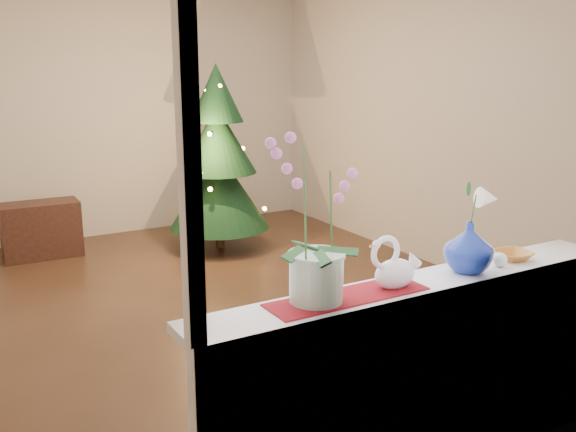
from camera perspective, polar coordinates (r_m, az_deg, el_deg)
name	(u,v)px	position (r m, az deg, el deg)	size (l,w,h in m)	color
ground	(207,305)	(5.07, -7.20, -7.88)	(5.00, 5.00, 0.00)	#352216
wall_back	(109,109)	(7.11, -15.66, 9.12)	(4.50, 0.10, 2.70)	beige
wall_front	(447,189)	(2.64, 13.93, 2.35)	(4.50, 0.10, 2.70)	beige
wall_right	(434,118)	(5.98, 12.81, 8.52)	(0.10, 5.00, 2.70)	beige
window_apron	(428,391)	(2.98, 12.35, -14.93)	(2.20, 0.08, 0.88)	white
windowsill	(419,286)	(2.85, 11.59, -6.08)	(2.20, 0.26, 0.04)	white
window_frame	(446,100)	(2.62, 13.91, 9.98)	(2.22, 0.06, 1.60)	white
runner	(348,296)	(2.62, 5.35, -7.14)	(0.70, 0.20, 0.01)	maroon
orchid_pot	(317,219)	(2.46, 2.58, -0.31)	(0.23, 0.23, 0.68)	white
swan	(395,262)	(2.72, 9.52, -4.10)	(0.26, 0.12, 0.22)	white
blue_vase	(469,243)	(2.99, 15.81, -2.36)	(0.25, 0.25, 0.26)	navy
lily	(473,193)	(2.94, 16.10, 1.99)	(0.15, 0.08, 0.20)	white
paperweight	(500,260)	(3.13, 18.34, -3.71)	(0.07, 0.07, 0.07)	white
amber_dish	(513,256)	(3.27, 19.41, -3.36)	(0.14, 0.14, 0.04)	#A66A23
xmas_tree	(218,158)	(6.39, -6.24, 5.15)	(1.00, 1.00, 1.83)	#10311B
side_table	(41,230)	(6.60, -21.09, -1.15)	(0.71, 0.36, 0.54)	black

